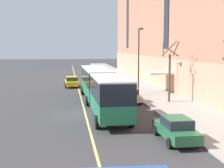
{
  "coord_description": "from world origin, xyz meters",
  "views": [
    {
      "loc": [
        -1.25,
        -27.35,
        5.89
      ],
      "look_at": [
        3.65,
        6.88,
        1.8
      ],
      "focal_mm": 50.0,
      "sensor_mm": 36.0,
      "label": 1
    }
  ],
  "objects_px": {
    "city_bus": "(100,86)",
    "parked_car_green_2": "(176,129)",
    "parked_car_champagne_4": "(130,95)",
    "street_lamp": "(139,55)",
    "taxi_cab": "(72,82)",
    "street_tree_mid_block": "(170,71)",
    "parked_car_red_0": "(118,86)",
    "parked_car_silver_1": "(101,73)"
  },
  "relations": [
    {
      "from": "taxi_cab",
      "to": "street_lamp",
      "type": "height_order",
      "value": "street_lamp"
    },
    {
      "from": "city_bus",
      "to": "parked_car_red_0",
      "type": "xyz_separation_m",
      "value": [
        3.29,
        9.79,
        -1.29
      ]
    },
    {
      "from": "city_bus",
      "to": "parked_car_red_0",
      "type": "height_order",
      "value": "city_bus"
    },
    {
      "from": "parked_car_green_2",
      "to": "taxi_cab",
      "type": "bearing_deg",
      "value": 102.21
    },
    {
      "from": "city_bus",
      "to": "taxi_cab",
      "type": "height_order",
      "value": "city_bus"
    },
    {
      "from": "parked_car_green_2",
      "to": "parked_car_champagne_4",
      "type": "relative_size",
      "value": 1.09
    },
    {
      "from": "city_bus",
      "to": "parked_car_green_2",
      "type": "relative_size",
      "value": 4.39
    },
    {
      "from": "parked_car_silver_1",
      "to": "parked_car_champagne_4",
      "type": "xyz_separation_m",
      "value": [
        -0.04,
        -29.04,
        -0.0
      ]
    },
    {
      "from": "parked_car_silver_1",
      "to": "parked_car_green_2",
      "type": "distance_m",
      "value": 42.91
    },
    {
      "from": "parked_car_champagne_4",
      "to": "street_lamp",
      "type": "relative_size",
      "value": 0.53
    },
    {
      "from": "parked_car_green_2",
      "to": "street_tree_mid_block",
      "type": "distance_m",
      "value": 13.97
    },
    {
      "from": "parked_car_champagne_4",
      "to": "street_tree_mid_block",
      "type": "distance_m",
      "value": 4.89
    },
    {
      "from": "parked_car_red_0",
      "to": "parked_car_green_2",
      "type": "bearing_deg",
      "value": -89.5
    },
    {
      "from": "parked_car_red_0",
      "to": "parked_car_champagne_4",
      "type": "height_order",
      "value": "same"
    },
    {
      "from": "parked_car_green_2",
      "to": "street_tree_mid_block",
      "type": "relative_size",
      "value": 0.72
    },
    {
      "from": "parked_car_silver_1",
      "to": "street_lamp",
      "type": "relative_size",
      "value": 0.53
    },
    {
      "from": "parked_car_green_2",
      "to": "parked_car_silver_1",
      "type": "bearing_deg",
      "value": 90.13
    },
    {
      "from": "city_bus",
      "to": "parked_car_silver_1",
      "type": "height_order",
      "value": "city_bus"
    },
    {
      "from": "parked_car_green_2",
      "to": "street_lamp",
      "type": "xyz_separation_m",
      "value": [
        1.72,
        17.77,
        4.16
      ]
    },
    {
      "from": "parked_car_green_2",
      "to": "parked_car_champagne_4",
      "type": "distance_m",
      "value": 13.88
    },
    {
      "from": "parked_car_red_0",
      "to": "street_lamp",
      "type": "relative_size",
      "value": 0.55
    },
    {
      "from": "parked_car_red_0",
      "to": "parked_car_silver_1",
      "type": "height_order",
      "value": "same"
    },
    {
      "from": "street_tree_mid_block",
      "to": "street_lamp",
      "type": "relative_size",
      "value": 0.8
    },
    {
      "from": "city_bus",
      "to": "street_lamp",
      "type": "height_order",
      "value": "street_lamp"
    },
    {
      "from": "parked_car_green_2",
      "to": "taxi_cab",
      "type": "xyz_separation_m",
      "value": [
        -6.08,
        28.12,
        0.0
      ]
    },
    {
      "from": "parked_car_red_0",
      "to": "street_tree_mid_block",
      "type": "bearing_deg",
      "value": -64.45
    },
    {
      "from": "city_bus",
      "to": "parked_car_green_2",
      "type": "bearing_deg",
      "value": -73.87
    },
    {
      "from": "city_bus",
      "to": "parked_car_green_2",
      "type": "xyz_separation_m",
      "value": [
        3.48,
        -12.03,
        -1.29
      ]
    },
    {
      "from": "parked_car_green_2",
      "to": "street_tree_mid_block",
      "type": "bearing_deg",
      "value": 73.26
    },
    {
      "from": "parked_car_champagne_4",
      "to": "street_tree_mid_block",
      "type": "height_order",
      "value": "street_tree_mid_block"
    },
    {
      "from": "parked_car_silver_1",
      "to": "street_lamp",
      "type": "bearing_deg",
      "value": -85.85
    },
    {
      "from": "parked_car_red_0",
      "to": "street_tree_mid_block",
      "type": "relative_size",
      "value": 0.69
    },
    {
      "from": "parked_car_silver_1",
      "to": "taxi_cab",
      "type": "relative_size",
      "value": 0.9
    },
    {
      "from": "city_bus",
      "to": "parked_car_green_2",
      "type": "distance_m",
      "value": 12.59
    },
    {
      "from": "street_tree_mid_block",
      "to": "street_lamp",
      "type": "xyz_separation_m",
      "value": [
        -2.23,
        4.61,
        1.59
      ]
    },
    {
      "from": "parked_car_champagne_4",
      "to": "street_lamp",
      "type": "bearing_deg",
      "value": 64.34
    },
    {
      "from": "street_tree_mid_block",
      "to": "city_bus",
      "type": "bearing_deg",
      "value": -171.42
    },
    {
      "from": "parked_car_green_2",
      "to": "street_lamp",
      "type": "distance_m",
      "value": 18.33
    },
    {
      "from": "parked_car_silver_1",
      "to": "city_bus",
      "type": "bearing_deg",
      "value": -96.25
    },
    {
      "from": "street_lamp",
      "to": "parked_car_champagne_4",
      "type": "bearing_deg",
      "value": -115.66
    },
    {
      "from": "taxi_cab",
      "to": "parked_car_green_2",
      "type": "bearing_deg",
      "value": -77.79
    },
    {
      "from": "taxi_cab",
      "to": "parked_car_silver_1",
      "type": "bearing_deg",
      "value": 67.96
    }
  ]
}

